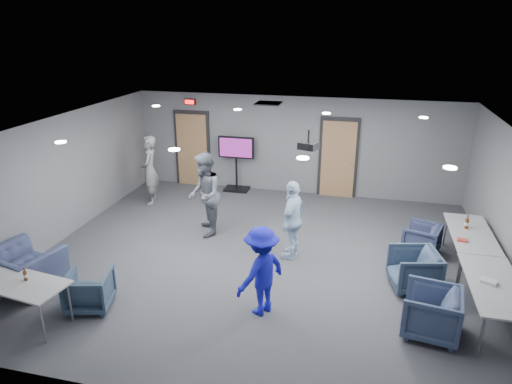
% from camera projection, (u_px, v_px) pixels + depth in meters
% --- Properties ---
extents(floor, '(9.00, 9.00, 0.00)m').
position_uv_depth(floor, '(262.00, 257.00, 9.38)').
color(floor, '#393C41').
rests_on(floor, ground).
extents(ceiling, '(9.00, 9.00, 0.00)m').
position_uv_depth(ceiling, '(263.00, 128.00, 8.45)').
color(ceiling, silver).
rests_on(ceiling, wall_back).
extents(wall_back, '(9.00, 0.02, 2.70)m').
position_uv_depth(wall_back, '(295.00, 146.00, 12.56)').
color(wall_back, slate).
rests_on(wall_back, floor).
extents(wall_front, '(9.00, 0.02, 2.70)m').
position_uv_depth(wall_front, '(186.00, 315.00, 5.27)').
color(wall_front, slate).
rests_on(wall_front, floor).
extents(wall_left, '(0.02, 8.00, 2.70)m').
position_uv_depth(wall_left, '(61.00, 178.00, 9.91)').
color(wall_left, slate).
rests_on(wall_left, floor).
extents(door_left, '(1.06, 0.17, 2.24)m').
position_uv_depth(door_left, '(193.00, 149.00, 13.28)').
color(door_left, black).
rests_on(door_left, wall_back).
extents(door_right, '(1.06, 0.17, 2.24)m').
position_uv_depth(door_right, '(338.00, 159.00, 12.35)').
color(door_right, black).
rests_on(door_right, wall_back).
extents(exit_sign, '(0.32, 0.08, 0.16)m').
position_uv_depth(exit_sign, '(190.00, 102.00, 12.78)').
color(exit_sign, black).
rests_on(exit_sign, wall_back).
extents(hvac_diffuser, '(0.60, 0.60, 0.03)m').
position_uv_depth(hvac_diffuser, '(268.00, 103.00, 11.11)').
color(hvac_diffuser, black).
rests_on(hvac_diffuser, ceiling).
extents(downlights, '(6.18, 3.78, 0.02)m').
position_uv_depth(downlights, '(263.00, 128.00, 8.45)').
color(downlights, white).
rests_on(downlights, ceiling).
extents(person_a, '(0.61, 0.76, 1.82)m').
position_uv_depth(person_a, '(150.00, 170.00, 11.92)').
color(person_a, gray).
rests_on(person_a, floor).
extents(person_b, '(1.00, 1.12, 1.90)m').
position_uv_depth(person_b, '(204.00, 195.00, 10.09)').
color(person_b, '#565C67').
rests_on(person_b, floor).
extents(person_c, '(0.58, 1.02, 1.64)m').
position_uv_depth(person_c, '(293.00, 220.00, 9.13)').
color(person_c, '#C6E2FF').
rests_on(person_c, floor).
extents(person_d, '(1.00, 1.14, 1.53)m').
position_uv_depth(person_d, '(261.00, 271.00, 7.35)').
color(person_d, '#1C1EBB').
rests_on(person_d, floor).
extents(chair_right_a, '(0.88, 0.87, 0.64)m').
position_uv_depth(chair_right_a, '(421.00, 239.00, 9.44)').
color(chair_right_a, '#353D5C').
rests_on(chair_right_a, floor).
extents(chair_right_b, '(0.97, 0.95, 0.74)m').
position_uv_depth(chair_right_b, '(414.00, 270.00, 8.17)').
color(chair_right_b, '#384860').
rests_on(chair_right_b, floor).
extents(chair_right_c, '(0.96, 0.94, 0.76)m').
position_uv_depth(chair_right_c, '(431.00, 312.00, 6.94)').
color(chair_right_c, '#3C4969').
rests_on(chair_right_c, floor).
extents(chair_front_a, '(0.86, 0.88, 0.66)m').
position_uv_depth(chair_front_a, '(90.00, 290.00, 7.62)').
color(chair_front_a, '#374A60').
rests_on(chair_front_a, floor).
extents(chair_front_b, '(1.36, 1.25, 0.77)m').
position_uv_depth(chair_front_b, '(25.00, 269.00, 8.17)').
color(chair_front_b, '#3C4568').
rests_on(chair_front_b, floor).
extents(table_right_a, '(0.77, 1.86, 0.73)m').
position_uv_depth(table_right_a, '(471.00, 235.00, 8.80)').
color(table_right_a, '#A6A8AB').
rests_on(table_right_a, floor).
extents(table_right_b, '(0.80, 1.91, 0.73)m').
position_uv_depth(table_right_b, '(495.00, 286.00, 7.06)').
color(table_right_b, '#A6A8AB').
rests_on(table_right_b, floor).
extents(table_front_left, '(1.82, 0.95, 0.73)m').
position_uv_depth(table_front_left, '(14.00, 284.00, 7.15)').
color(table_front_left, '#A6A8AB').
rests_on(table_front_left, floor).
extents(bottle_front, '(0.06, 0.06, 0.23)m').
position_uv_depth(bottle_front, '(25.00, 275.00, 7.12)').
color(bottle_front, '#5D2B10').
rests_on(bottle_front, table_front_left).
extents(bottle_right, '(0.07, 0.07, 0.28)m').
position_uv_depth(bottle_right, '(467.00, 224.00, 8.92)').
color(bottle_right, '#5D2B10').
rests_on(bottle_right, table_right_a).
extents(snack_box, '(0.20, 0.15, 0.04)m').
position_uv_depth(snack_box, '(462.00, 240.00, 8.43)').
color(snack_box, '#B4382D').
rests_on(snack_box, table_right_a).
extents(wrapper, '(0.27, 0.24, 0.05)m').
position_uv_depth(wrapper, '(489.00, 281.00, 7.07)').
color(wrapper, silver).
rests_on(wrapper, table_right_b).
extents(tv_stand, '(1.02, 0.49, 1.57)m').
position_uv_depth(tv_stand, '(236.00, 160.00, 12.85)').
color(tv_stand, black).
rests_on(tv_stand, floor).
extents(projector, '(0.40, 0.37, 0.36)m').
position_uv_depth(projector, '(308.00, 145.00, 8.39)').
color(projector, black).
rests_on(projector, ceiling).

